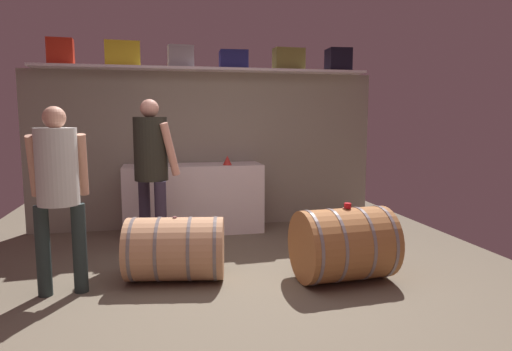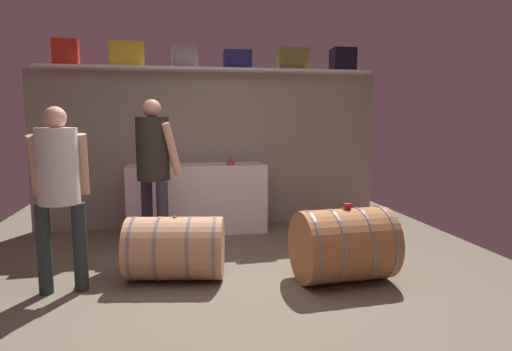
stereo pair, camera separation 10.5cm
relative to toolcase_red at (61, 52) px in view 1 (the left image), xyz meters
The scene contains 18 objects.
ground_plane 3.31m from the toolcase_red, 46.07° to the right, with size 5.68×8.35×0.02m, color #6B604E.
back_wall_panel 2.09m from the toolcase_red, ahead, with size 4.48×0.10×2.01m, color gray.
high_shelf_board 1.72m from the toolcase_red, ahead, with size 4.13×0.40×0.03m, color white.
toolcase_red is the anchor object (origin of this frame).
toolcase_yellow 0.70m from the toolcase_red, ahead, with size 0.40×0.25×0.29m, color yellow.
toolcase_grey 1.39m from the toolcase_red, ahead, with size 0.31×0.18×0.27m, color #949298.
toolcase_navy 2.05m from the toolcase_red, ahead, with size 0.35×0.28×0.23m, color navy.
toolcase_olive 2.78m from the toolcase_red, ahead, with size 0.39×0.20×0.28m, color olive.
toolcase_black 3.46m from the toolcase_red, ahead, with size 0.29×0.30×0.29m, color black.
work_cabinet 2.33m from the toolcase_red, ahead, with size 1.69×0.54×0.85m, color white.
wine_bottle_amber 1.55m from the toolcase_red, ahead, with size 0.07×0.07×0.31m.
wine_glass 1.72m from the toolcase_red, ahead, with size 0.07×0.07×0.14m.
red_funnel 2.33m from the toolcase_red, ahead, with size 0.11×0.11×0.11m, color red.
wine_barrel_near 3.91m from the toolcase_red, 39.12° to the right, with size 0.86×0.70×0.65m.
wine_barrel_far 2.93m from the toolcase_red, 56.88° to the right, with size 0.93×0.69×0.57m.
tasting_cup 3.78m from the toolcase_red, 38.83° to the right, with size 0.06×0.06×0.04m, color red.
winemaker_pouring 2.37m from the toolcase_red, 81.37° to the right, with size 0.46×0.36×1.52m.
visitor_tasting 1.88m from the toolcase_red, 45.22° to the right, with size 0.48×0.50×1.62m.
Camera 1 is at (-0.62, -3.38, 1.44)m, focal length 31.87 mm.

